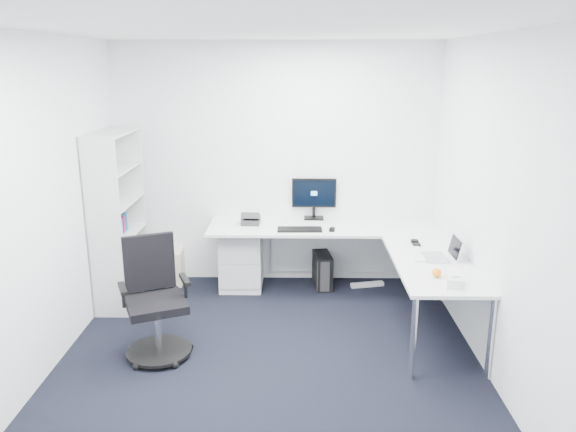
{
  "coord_description": "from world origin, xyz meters",
  "views": [
    {
      "loc": [
        0.23,
        -4.12,
        2.48
      ],
      "look_at": [
        0.15,
        1.05,
        1.05
      ],
      "focal_mm": 35.0,
      "sensor_mm": 36.0,
      "label": 1
    }
  ],
  "objects_px": {
    "monitor": "(314,198)",
    "laptop": "(435,247)",
    "l_desk": "(327,269)",
    "task_chair": "(156,301)",
    "bookshelf": "(118,219)"
  },
  "relations": [
    {
      "from": "bookshelf",
      "to": "task_chair",
      "type": "relative_size",
      "value": 1.74
    },
    {
      "from": "task_chair",
      "to": "laptop",
      "type": "height_order",
      "value": "task_chair"
    },
    {
      "from": "l_desk",
      "to": "monitor",
      "type": "xyz_separation_m",
      "value": [
        -0.12,
        0.64,
        0.61
      ]
    },
    {
      "from": "bookshelf",
      "to": "laptop",
      "type": "bearing_deg",
      "value": -13.12
    },
    {
      "from": "l_desk",
      "to": "bookshelf",
      "type": "height_order",
      "value": "bookshelf"
    },
    {
      "from": "l_desk",
      "to": "task_chair",
      "type": "relative_size",
      "value": 2.45
    },
    {
      "from": "monitor",
      "to": "l_desk",
      "type": "bearing_deg",
      "value": -78.07
    },
    {
      "from": "monitor",
      "to": "laptop",
      "type": "xyz_separation_m",
      "value": [
        1.07,
        -1.32,
        -0.13
      ]
    },
    {
      "from": "task_chair",
      "to": "monitor",
      "type": "bearing_deg",
      "value": 28.59
    },
    {
      "from": "task_chair",
      "to": "bookshelf",
      "type": "bearing_deg",
      "value": 95.48
    },
    {
      "from": "laptop",
      "to": "task_chair",
      "type": "bearing_deg",
      "value": -170.46
    },
    {
      "from": "bookshelf",
      "to": "laptop",
      "type": "xyz_separation_m",
      "value": [
        3.12,
        -0.73,
        -0.05
      ]
    },
    {
      "from": "l_desk",
      "to": "laptop",
      "type": "bearing_deg",
      "value": -35.65
    },
    {
      "from": "task_chair",
      "to": "monitor",
      "type": "distance_m",
      "value": 2.31
    },
    {
      "from": "l_desk",
      "to": "laptop",
      "type": "distance_m",
      "value": 1.26
    }
  ]
}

